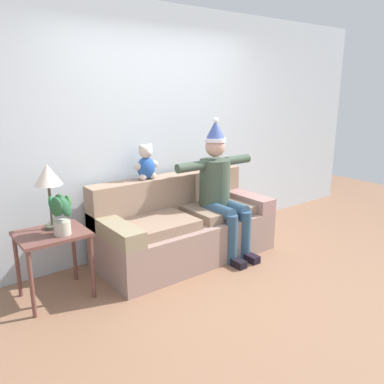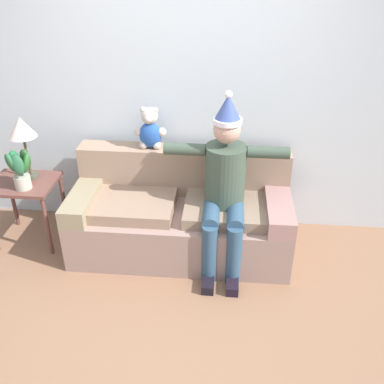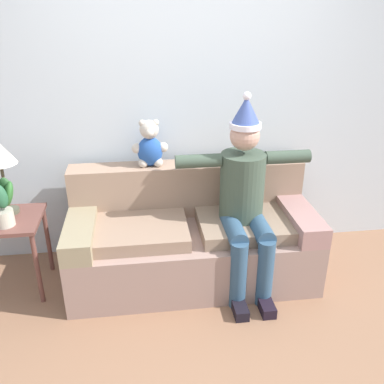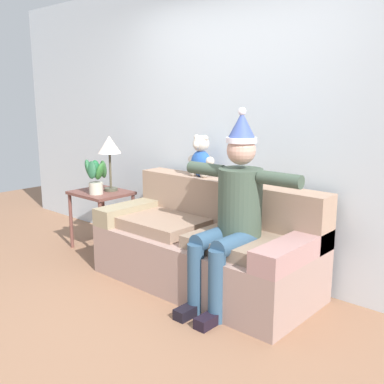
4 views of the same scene
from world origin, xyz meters
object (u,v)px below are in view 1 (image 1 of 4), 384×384
(person_seated, at_px, (220,187))
(teddy_bear, at_px, (146,163))
(couch, at_px, (183,227))
(potted_plant, at_px, (61,213))
(side_table, at_px, (52,243))
(table_lamp, at_px, (48,178))

(person_seated, bearing_deg, teddy_bear, 148.26)
(couch, xyz_separation_m, person_seated, (0.38, -0.17, 0.43))
(teddy_bear, height_order, potted_plant, teddy_bear)
(side_table, bearing_deg, potted_plant, -57.79)
(couch, height_order, table_lamp, table_lamp)
(couch, relative_size, person_seated, 1.27)
(person_seated, height_order, table_lamp, person_seated)
(teddy_bear, bearing_deg, table_lamp, -170.38)
(side_table, distance_m, table_lamp, 0.56)
(person_seated, relative_size, teddy_bear, 3.97)
(teddy_bear, distance_m, side_table, 1.28)
(teddy_bear, bearing_deg, side_table, -166.05)
(teddy_bear, relative_size, side_table, 0.62)
(person_seated, relative_size, side_table, 2.46)
(couch, xyz_separation_m, teddy_bear, (-0.30, 0.25, 0.71))
(person_seated, xyz_separation_m, side_table, (-1.82, 0.14, -0.25))
(potted_plant, bearing_deg, table_lamp, 95.43)
(couch, distance_m, teddy_bear, 0.81)
(side_table, xyz_separation_m, potted_plant, (0.06, -0.10, 0.29))
(person_seated, bearing_deg, potted_plant, 178.80)
(side_table, distance_m, potted_plant, 0.32)
(teddy_bear, xyz_separation_m, potted_plant, (-1.07, -0.38, -0.23))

